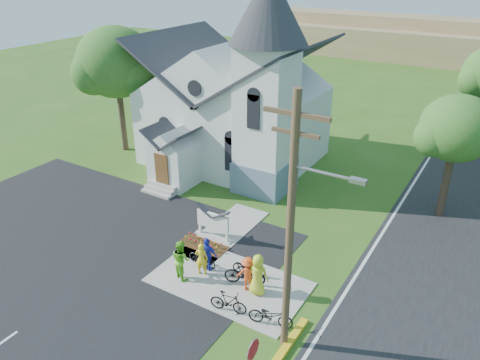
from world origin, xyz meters
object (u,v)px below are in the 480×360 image
Objects in this scene: church_sign at (213,221)px; bike_0 at (202,258)px; utility_pole at (292,223)px; cyclist_2 at (207,254)px; bike_2 at (249,267)px; cyclist_4 at (258,275)px; stop_sign at (252,357)px; cyclist_1 at (181,259)px; cyclist_0 at (201,259)px; bike_1 at (245,274)px; bike_3 at (228,302)px; cyclist_3 at (248,274)px; bike_4 at (271,315)px.

bike_0 is at bearing -68.00° from church_sign.
utility_pole is at bearing -35.60° from church_sign.
bike_2 is (1.86, 0.68, -0.44)m from cyclist_2.
cyclist_4 reaches higher than bike_0.
church_sign is at bearing 131.88° from stop_sign.
stop_sign is at bearing -160.01° from bike_2.
cyclist_1 is at bearing 49.61° from cyclist_2.
cyclist_4 is (2.83, -0.23, 0.11)m from cyclist_2.
cyclist_0 is (-5.27, 1.87, -4.53)m from utility_pole.
cyclist_1 is at bearing 90.85° from bike_1.
cyclist_1 is (-6.00, 3.89, -0.77)m from stop_sign.
bike_3 is at bearing 170.51° from bike_1.
bike_2 is (2.58, 1.73, -0.54)m from cyclist_1.
cyclist_4 is at bearing 117.47° from stop_sign.
church_sign is at bearing -87.56° from cyclist_0.
cyclist_4 reaches higher than bike_2.
bike_2 is (-3.35, 2.93, -4.93)m from utility_pole.
bike_1 is 0.46m from cyclist_3.
bike_0 is (-0.37, 0.54, -0.42)m from cyclist_0.
cyclist_0 is 0.95× the size of cyclist_2.
bike_1 reaches higher than bike_0.
bike_1 is 1.15× the size of cyclist_3.
church_sign is 5.77m from bike_3.
cyclist_3 is at bearing -163.03° from bike_2.
bike_0 is 0.65m from cyclist_2.
cyclist_4 is (0.79, -0.22, 0.40)m from bike_1.
cyclist_2 is at bearing 156.67° from utility_pole.
cyclist_4 is at bearing -125.78° from bike_1.
cyclist_0 is at bearing 80.02° from bike_1.
bike_4 is (4.69, -1.86, 0.08)m from bike_0.
cyclist_0 is 0.78m from bike_0.
utility_pole is (6.56, -4.70, 4.38)m from church_sign.
cyclist_4 is (0.44, 1.68, 0.48)m from bike_3.
cyclist_4 is at bearing 160.74° from cyclist_0.
utility_pole reaches higher than cyclist_0.
bike_4 is at bearing 152.13° from cyclist_2.
bike_0 is 0.81× the size of cyclist_1.
stop_sign is 1.55× the size of bike_2.
utility_pole is at bearing -142.45° from bike_2.
cyclist_2 is at bearing -121.52° from cyclist_0.
cyclist_0 reaches higher than bike_1.
bike_1 is 1.19× the size of bike_2.
bike_0 is 5.05m from bike_4.
cyclist_1 reaches higher than bike_4.
utility_pole reaches higher than bike_0.
utility_pole is at bearing -133.99° from bike_4.
bike_1 reaches higher than bike_4.
church_sign is at bearing -54.46° from cyclist_3.
stop_sign is 1.44× the size of cyclist_2.
bike_2 is (2.29, 0.51, 0.01)m from bike_0.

